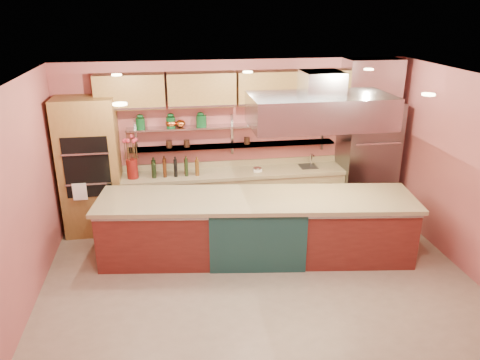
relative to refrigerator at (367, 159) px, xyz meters
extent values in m
cube|color=gray|center=(-2.35, -2.14, -1.06)|extent=(6.00, 5.00, 0.02)
cube|color=black|center=(-2.35, -2.14, 1.75)|extent=(6.00, 5.00, 0.02)
cube|color=#B35854|center=(-2.35, 0.36, 0.35)|extent=(6.00, 0.04, 2.80)
cube|color=#B35854|center=(-2.35, -4.64, 0.35)|extent=(6.00, 0.04, 2.80)
cube|color=#B35854|center=(-5.35, -2.14, 0.35)|extent=(0.04, 5.00, 2.80)
cube|color=#B35854|center=(0.65, -2.14, 0.35)|extent=(0.04, 5.00, 2.80)
cube|color=olive|center=(-4.80, 0.04, 0.10)|extent=(0.95, 0.64, 2.30)
cube|color=slate|center=(0.00, 0.00, 0.00)|extent=(0.95, 0.72, 2.10)
cube|color=tan|center=(-2.40, 0.06, -0.58)|extent=(3.84, 0.64, 0.93)
cube|color=#ABAEB3|center=(-2.40, 0.23, 0.30)|extent=(3.60, 0.26, 0.03)
cube|color=#ABAEB3|center=(-2.40, 0.23, 0.65)|extent=(3.60, 0.26, 0.03)
cube|color=olive|center=(-2.35, 0.18, 1.30)|extent=(4.60, 0.36, 0.55)
cube|color=#ABAEB3|center=(-1.36, -1.24, 1.20)|extent=(2.00, 1.00, 0.45)
cube|color=#FFE5A5|center=(-2.35, -1.94, 1.72)|extent=(4.00, 2.80, 0.02)
cube|color=maroon|center=(-2.26, -1.24, -0.57)|extent=(4.73, 1.62, 0.97)
cylinder|color=maroon|center=(-4.13, 0.01, 0.04)|extent=(0.23, 0.23, 0.33)
cube|color=black|center=(-3.41, 0.01, 0.02)|extent=(0.86, 0.33, 0.27)
cube|color=white|center=(-2.00, 0.01, -0.08)|extent=(0.18, 0.16, 0.08)
cylinder|color=silver|center=(-1.00, 0.11, 0.00)|extent=(0.04, 0.04, 0.24)
ellipsoid|color=orange|center=(-3.29, 0.23, 0.73)|extent=(0.18, 0.18, 0.13)
cylinder|color=#0E411C|center=(-2.93, 0.23, 0.76)|extent=(0.17, 0.17, 0.19)
camera|label=1|loc=(-3.51, -7.52, 2.63)|focal=35.00mm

